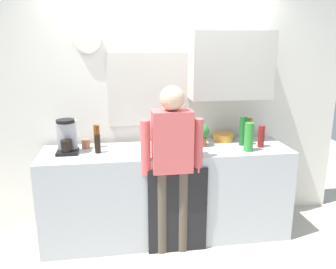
% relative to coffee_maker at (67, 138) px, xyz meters
% --- Properties ---
extents(ground_plane, '(8.00, 8.00, 0.00)m').
position_rel_coffee_maker_xyz_m(ground_plane, '(0.96, -0.34, -1.08)').
color(ground_plane, beige).
extents(kitchen_counter, '(2.46, 0.64, 0.94)m').
position_rel_coffee_maker_xyz_m(kitchen_counter, '(0.96, -0.04, -0.61)').
color(kitchen_counter, '#B2B7BC').
rests_on(kitchen_counter, ground_plane).
extents(dishwasher_panel, '(0.56, 0.02, 0.84)m').
position_rel_coffee_maker_xyz_m(dishwasher_panel, '(1.01, -0.37, -0.66)').
color(dishwasher_panel, black).
rests_on(dishwasher_panel, ground_plane).
extents(back_wall_assembly, '(4.06, 0.42, 2.60)m').
position_rel_coffee_maker_xyz_m(back_wall_assembly, '(1.05, 0.36, 0.29)').
color(back_wall_assembly, silver).
rests_on(back_wall_assembly, ground_plane).
extents(coffee_maker, '(0.20, 0.20, 0.33)m').
position_rel_coffee_maker_xyz_m(coffee_maker, '(0.00, 0.00, 0.00)').
color(coffee_maker, black).
rests_on(coffee_maker, kitchen_counter).
extents(bottle_clear_soda, '(0.09, 0.09, 0.28)m').
position_rel_coffee_maker_xyz_m(bottle_clear_soda, '(1.73, -0.21, -0.01)').
color(bottle_clear_soda, '#2D8C33').
rests_on(bottle_clear_soda, kitchen_counter).
extents(bottle_amber_beer, '(0.06, 0.06, 0.23)m').
position_rel_coffee_maker_xyz_m(bottle_amber_beer, '(0.27, 0.14, -0.03)').
color(bottle_amber_beer, brown).
rests_on(bottle_amber_beer, kitchen_counter).
extents(bottle_dark_sauce, '(0.06, 0.06, 0.18)m').
position_rel_coffee_maker_xyz_m(bottle_dark_sauce, '(0.29, -0.06, -0.06)').
color(bottle_dark_sauce, black).
rests_on(bottle_dark_sauce, kitchen_counter).
extents(bottle_red_vinegar, '(0.06, 0.06, 0.22)m').
position_rel_coffee_maker_xyz_m(bottle_red_vinegar, '(1.91, -0.10, -0.04)').
color(bottle_red_vinegar, maroon).
rests_on(bottle_red_vinegar, kitchen_counter).
extents(bottle_green_wine, '(0.07, 0.07, 0.30)m').
position_rel_coffee_maker_xyz_m(bottle_green_wine, '(1.75, -0.01, 0.00)').
color(bottle_green_wine, '#195923').
rests_on(bottle_green_wine, kitchen_counter).
extents(bottle_olive_oil, '(0.06, 0.06, 0.25)m').
position_rel_coffee_maker_xyz_m(bottle_olive_oil, '(1.87, 0.13, -0.02)').
color(bottle_olive_oil, olive).
rests_on(bottle_olive_oil, kitchen_counter).
extents(cup_blue_mug, '(0.08, 0.08, 0.10)m').
position_rel_coffee_maker_xyz_m(cup_blue_mug, '(1.14, 0.02, -0.10)').
color(cup_blue_mug, '#3351B2').
rests_on(cup_blue_mug, kitchen_counter).
extents(cup_terracotta_mug, '(0.08, 0.08, 0.09)m').
position_rel_coffee_maker_xyz_m(cup_terracotta_mug, '(0.16, 0.11, -0.10)').
color(cup_terracotta_mug, '#B26647').
rests_on(cup_terracotta_mug, kitchen_counter).
extents(mixing_bowl, '(0.22, 0.22, 0.08)m').
position_rel_coffee_maker_xyz_m(mixing_bowl, '(1.61, 0.18, -0.11)').
color(mixing_bowl, orange).
rests_on(mixing_bowl, kitchen_counter).
extents(potted_plant, '(0.15, 0.15, 0.23)m').
position_rel_coffee_maker_xyz_m(potted_plant, '(1.33, 0.02, -0.01)').
color(potted_plant, '#9E5638').
rests_on(potted_plant, kitchen_counter).
extents(dish_soap, '(0.06, 0.06, 0.18)m').
position_rel_coffee_maker_xyz_m(dish_soap, '(0.87, -0.28, -0.07)').
color(dish_soap, blue).
rests_on(dish_soap, kitchen_counter).
extents(person_at_sink, '(0.57, 0.22, 1.60)m').
position_rel_coffee_maker_xyz_m(person_at_sink, '(0.96, -0.34, -0.13)').
color(person_at_sink, brown).
rests_on(person_at_sink, ground_plane).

